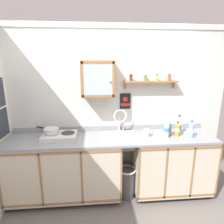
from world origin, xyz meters
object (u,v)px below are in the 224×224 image
at_px(warning_sign, 125,101).
at_px(trash_bin, 127,182).
at_px(hot_plate_stove, 60,136).
at_px(mug, 147,133).
at_px(bottle_juice_amber_3, 177,129).
at_px(bottle_water_clear_2, 167,129).
at_px(saucepan, 51,130).
at_px(bottle_opaque_white_0, 179,125).
at_px(sink, 119,137).
at_px(bottle_soda_green_1, 169,129).
at_px(wall_cabinet, 98,79).
at_px(bottle_water_blue_4, 191,130).

xyz_separation_m(warning_sign, trash_bin, (-0.01, -0.35, -1.16)).
distance_m(hot_plate_stove, warning_sign, 1.08).
bearing_deg(mug, bottle_juice_amber_3, -3.81).
relative_size(bottle_juice_amber_3, warning_sign, 0.91).
relative_size(hot_plate_stove, bottle_juice_amber_3, 2.16).
relative_size(bottle_water_clear_2, bottle_juice_amber_3, 1.21).
xyz_separation_m(saucepan, bottle_juice_amber_3, (1.78, -0.08, -0.01)).
bearing_deg(bottle_opaque_white_0, mug, -172.44).
relative_size(sink, trash_bin, 1.12).
height_order(bottle_water_clear_2, trash_bin, bottle_water_clear_2).
bearing_deg(bottle_water_clear_2, warning_sign, 145.56).
xyz_separation_m(hot_plate_stove, bottle_soda_green_1, (1.55, -0.01, 0.07)).
relative_size(bottle_opaque_white_0, wall_cabinet, 0.58).
bearing_deg(bottle_juice_amber_3, saucepan, 177.54).
relative_size(saucepan, bottle_juice_amber_3, 1.59).
relative_size(hot_plate_stove, warning_sign, 1.96).
height_order(bottle_water_clear_2, warning_sign, warning_sign).
bearing_deg(wall_cabinet, bottle_water_clear_2, -14.05).
bearing_deg(mug, warning_sign, 133.33).
xyz_separation_m(bottle_soda_green_1, trash_bin, (-0.61, -0.06, -0.80)).
xyz_separation_m(mug, trash_bin, (-0.28, -0.06, -0.75)).
height_order(hot_plate_stove, trash_bin, hot_plate_stove).
xyz_separation_m(hot_plate_stove, bottle_opaque_white_0, (1.73, 0.05, 0.09)).
height_order(bottle_opaque_white_0, bottle_water_clear_2, bottle_opaque_white_0).
bearing_deg(bottle_juice_amber_3, bottle_water_clear_2, -164.98).
distance_m(bottle_juice_amber_3, trash_bin, 1.08).
height_order(saucepan, warning_sign, warning_sign).
height_order(bottle_water_blue_4, mug, bottle_water_blue_4).
xyz_separation_m(sink, bottle_juice_amber_3, (0.83, -0.07, 0.11)).
bearing_deg(bottle_opaque_white_0, trash_bin, -170.98).
xyz_separation_m(saucepan, warning_sign, (1.07, 0.24, 0.35)).
xyz_separation_m(bottle_juice_amber_3, bottle_water_blue_4, (0.17, -0.07, 0.02)).
bearing_deg(bottle_opaque_white_0, wall_cabinet, 175.52).
height_order(bottle_juice_amber_3, mug, bottle_juice_amber_3).
distance_m(bottle_soda_green_1, wall_cabinet, 1.24).
height_order(bottle_water_blue_4, trash_bin, bottle_water_blue_4).
xyz_separation_m(sink, bottle_water_clear_2, (0.65, -0.12, 0.14)).
distance_m(bottle_opaque_white_0, bottle_juice_amber_3, 0.12).
height_order(saucepan, bottle_water_blue_4, bottle_water_blue_4).
height_order(saucepan, wall_cabinet, wall_cabinet).
relative_size(saucepan, trash_bin, 0.75).
xyz_separation_m(bottle_opaque_white_0, trash_bin, (-0.78, -0.12, -0.83)).
relative_size(wall_cabinet, trash_bin, 1.09).
height_order(bottle_opaque_white_0, bottle_juice_amber_3, bottle_opaque_white_0).
relative_size(saucepan, wall_cabinet, 0.69).
bearing_deg(saucepan, sink, -0.28).
height_order(sink, bottle_water_clear_2, sink).
relative_size(bottle_water_blue_4, trash_bin, 0.55).
relative_size(bottle_opaque_white_0, trash_bin, 0.63).
relative_size(bottle_water_blue_4, mug, 2.05).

